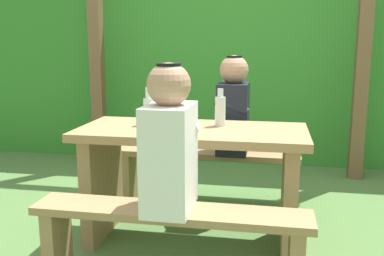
{
  "coord_description": "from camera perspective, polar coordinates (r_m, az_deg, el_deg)",
  "views": [
    {
      "loc": [
        0.48,
        -2.59,
        1.26
      ],
      "look_at": [
        0.0,
        0.0,
        0.74
      ],
      "focal_mm": 40.91,
      "sensor_mm": 36.0,
      "label": 1
    }
  ],
  "objects": [
    {
      "name": "person_white_shirt",
      "position": [
        2.11,
        -2.98,
        -2.02
      ],
      "size": [
        0.25,
        0.35,
        0.72
      ],
      "color": "white",
      "rests_on": "bench_near"
    },
    {
      "name": "person_black_coat",
      "position": [
        3.23,
        5.4,
        2.54
      ],
      "size": [
        0.25,
        0.35,
        0.72
      ],
      "color": "black",
      "rests_on": "bench_far"
    },
    {
      "name": "pergola_post_left",
      "position": [
        4.53,
        -12.3,
        8.78
      ],
      "size": [
        0.12,
        0.12,
        2.18
      ],
      "primitive_type": "cube",
      "color": "brown",
      "rests_on": "ground_plane"
    },
    {
      "name": "drinking_glass",
      "position": [
        2.75,
        -4.24,
        1.22
      ],
      "size": [
        0.07,
        0.07,
        0.1
      ],
      "primitive_type": "cylinder",
      "color": "silver",
      "rests_on": "picnic_table"
    },
    {
      "name": "bench_near",
      "position": [
        2.26,
        -2.84,
        -13.42
      ],
      "size": [
        1.4,
        0.24,
        0.44
      ],
      "color": "#9E7A51",
      "rests_on": "ground_plane"
    },
    {
      "name": "bottle_center",
      "position": [
        2.8,
        -5.69,
        2.39
      ],
      "size": [
        0.07,
        0.07,
        0.24
      ],
      "color": "silver",
      "rests_on": "picnic_table"
    },
    {
      "name": "ground_plane",
      "position": [
        2.92,
        0.0,
        -14.34
      ],
      "size": [
        12.0,
        12.0,
        0.0
      ],
      "primitive_type": "plane",
      "color": "#50753C"
    },
    {
      "name": "picnic_table",
      "position": [
        2.74,
        0.0,
        -4.86
      ],
      "size": [
        1.4,
        0.64,
        0.74
      ],
      "color": "#9E7A51",
      "rests_on": "ground_plane"
    },
    {
      "name": "bottle_right",
      "position": [
        2.76,
        3.7,
        2.36
      ],
      "size": [
        0.07,
        0.07,
        0.24
      ],
      "color": "silver",
      "rests_on": "picnic_table"
    },
    {
      "name": "bench_far",
      "position": [
        3.36,
        1.87,
        -5.09
      ],
      "size": [
        1.4,
        0.24,
        0.44
      ],
      "color": "#9E7A51",
      "rests_on": "ground_plane"
    },
    {
      "name": "hedge_backdrop",
      "position": [
        4.92,
        4.96,
        8.83
      ],
      "size": [
        6.4,
        0.79,
        2.13
      ],
      "primitive_type": "cube",
      "color": "#34832C",
      "rests_on": "ground_plane"
    },
    {
      "name": "pergola_post_right",
      "position": [
        4.25,
        21.34,
        8.14
      ],
      "size": [
        0.12,
        0.12,
        2.18
      ],
      "primitive_type": "cube",
      "color": "brown",
      "rests_on": "ground_plane"
    },
    {
      "name": "bottle_left",
      "position": [
        2.71,
        -2.64,
        1.94
      ],
      "size": [
        0.07,
        0.07,
        0.23
      ],
      "color": "silver",
      "rests_on": "picnic_table"
    }
  ]
}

